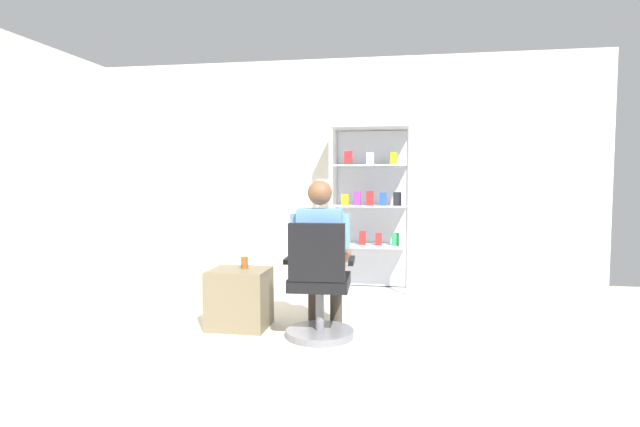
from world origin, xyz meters
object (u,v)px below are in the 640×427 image
object	(u,v)px
seated_shopkeeper	(321,249)
tea_glass	(245,262)
display_cabinet_main	(371,209)
office_chair	(319,291)
storage_crate	(240,298)

from	to	relation	value
seated_shopkeeper	tea_glass	size ratio (longest dim) A/B	12.23
tea_glass	display_cabinet_main	bearing A→B (deg)	56.16
display_cabinet_main	seated_shopkeeper	xyz separation A→B (m)	(-0.31, -1.59, -0.25)
office_chair	storage_crate	world-z (taller)	office_chair
seated_shopkeeper	storage_crate	distance (m)	0.87
seated_shopkeeper	tea_glass	world-z (taller)	seated_shopkeeper
storage_crate	tea_glass	xyz separation A→B (m)	(0.04, 0.04, 0.31)
display_cabinet_main	tea_glass	xyz separation A→B (m)	(-1.01, -1.50, -0.40)
office_chair	storage_crate	bearing A→B (deg)	164.27
display_cabinet_main	storage_crate	distance (m)	1.99
display_cabinet_main	seated_shopkeeper	size ratio (longest dim) A/B	1.47
display_cabinet_main	office_chair	bearing A→B (deg)	-99.71
display_cabinet_main	storage_crate	bearing A→B (deg)	-124.13
display_cabinet_main	tea_glass	size ratio (longest dim) A/B	18.01
seated_shopkeeper	storage_crate	size ratio (longest dim) A/B	2.51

